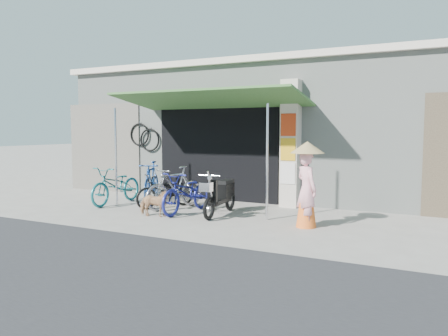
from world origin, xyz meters
The scene contains 14 objects.
ground centered at (0.00, 0.00, 0.00)m, with size 80.00×80.00×0.00m, color gray.
road_strip centered at (0.00, -4.50, 0.01)m, with size 80.00×6.00×0.01m, color #2F2F32.
bicycle_shop centered at (0.00, 5.09, 1.83)m, with size 12.30×5.30×3.66m.
shop_pillar centered at (0.85, 2.45, 1.50)m, with size 0.42×0.44×3.00m.
awning centered at (-0.90, 1.63, 2.51)m, with size 4.60×1.88×2.72m.
neighbour_left centered at (-5.00, 2.59, 1.30)m, with size 2.60×0.06×2.60m, color #6B665B.
bike_teal centered at (-3.12, 0.90, 0.47)m, with size 0.62×1.78×0.93m, color #196F74.
bike_blue centered at (-2.60, 1.63, 0.51)m, with size 0.48×1.70×1.02m, color navy.
bike_black centered at (-1.74, 1.01, 0.40)m, with size 0.53×1.52×0.80m, color black.
bike_silver centered at (-1.46, 0.98, 0.49)m, with size 0.46×1.65×0.99m, color #A4A4A9.
bike_navy centered at (-0.95, 0.68, 0.46)m, with size 0.61×1.74×0.91m, color navy.
street_dog centered at (-1.34, -0.03, 0.29)m, with size 0.31×0.68×0.57m, color tan.
moped centered at (-0.18, 0.80, 0.42)m, with size 0.47×1.64×0.93m.
nun centered at (1.81, 0.45, 0.81)m, with size 0.64×0.64×1.62m.
Camera 1 is at (4.04, -7.51, 1.83)m, focal length 35.00 mm.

